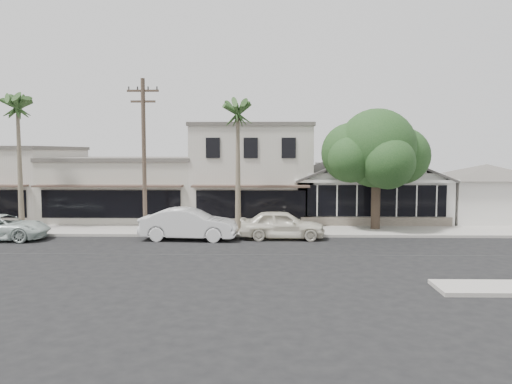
{
  "coord_description": "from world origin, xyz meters",
  "views": [
    {
      "loc": [
        -2.0,
        -23.2,
        4.88
      ],
      "look_at": [
        -2.61,
        6.0,
        2.5
      ],
      "focal_mm": 35.0,
      "sensor_mm": 36.0,
      "label": 1
    }
  ],
  "objects_px": {
    "utility_pole": "(144,153)",
    "car_2": "(2,227)",
    "car_0": "(282,224)",
    "shade_tree": "(375,151)",
    "car_1": "(189,224)"
  },
  "relations": [
    {
      "from": "car_0",
      "to": "car_2",
      "type": "bearing_deg",
      "value": 93.09
    },
    {
      "from": "car_0",
      "to": "car_2",
      "type": "distance_m",
      "value": 15.49
    },
    {
      "from": "utility_pole",
      "to": "car_2",
      "type": "xyz_separation_m",
      "value": [
        -7.6,
        -1.48,
        -4.08
      ]
    },
    {
      "from": "utility_pole",
      "to": "shade_tree",
      "type": "xyz_separation_m",
      "value": [
        13.63,
        2.3,
        0.13
      ]
    },
    {
      "from": "utility_pole",
      "to": "car_2",
      "type": "bearing_deg",
      "value": -168.99
    },
    {
      "from": "car_2",
      "to": "shade_tree",
      "type": "relative_size",
      "value": 0.68
    },
    {
      "from": "car_0",
      "to": "car_2",
      "type": "height_order",
      "value": "car_0"
    },
    {
      "from": "car_2",
      "to": "car_1",
      "type": "bearing_deg",
      "value": -90.11
    },
    {
      "from": "utility_pole",
      "to": "car_0",
      "type": "bearing_deg",
      "value": -5.72
    },
    {
      "from": "utility_pole",
      "to": "car_2",
      "type": "relative_size",
      "value": 1.78
    },
    {
      "from": "car_2",
      "to": "car_0",
      "type": "bearing_deg",
      "value": -89.28
    },
    {
      "from": "car_1",
      "to": "car_2",
      "type": "height_order",
      "value": "car_1"
    },
    {
      "from": "car_0",
      "to": "shade_tree",
      "type": "xyz_separation_m",
      "value": [
        5.75,
        3.09,
        4.11
      ]
    },
    {
      "from": "car_1",
      "to": "utility_pole",
      "type": "bearing_deg",
      "value": 70.45
    },
    {
      "from": "car_1",
      "to": "shade_tree",
      "type": "relative_size",
      "value": 0.71
    }
  ]
}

